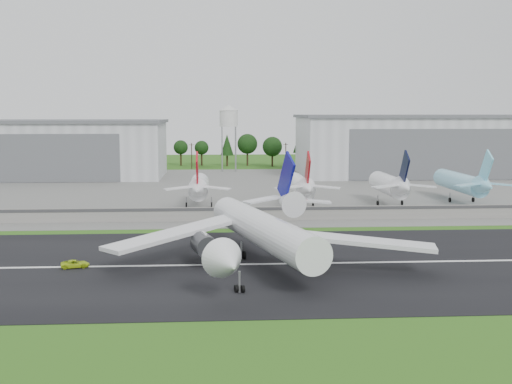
{
  "coord_description": "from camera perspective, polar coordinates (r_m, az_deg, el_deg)",
  "views": [
    {
      "loc": [
        -10.85,
        -98.85,
        26.45
      ],
      "look_at": [
        -2.09,
        40.0,
        9.0
      ],
      "focal_mm": 45.0,
      "sensor_mm": 36.0,
      "label": 1
    }
  ],
  "objects": [
    {
      "name": "runway",
      "position": [
        112.54,
        2.04,
        -6.42
      ],
      "size": [
        320.0,
        60.0,
        0.1
      ],
      "primitive_type": "cube",
      "color": "black",
      "rests_on": "ground"
    },
    {
      "name": "parked_jet_navy",
      "position": [
        183.3,
        11.97,
        0.62
      ],
      "size": [
        7.36,
        31.29,
        16.6
      ],
      "color": "white",
      "rests_on": "ground"
    },
    {
      "name": "apron",
      "position": [
        220.71,
        -0.76,
        0.28
      ],
      "size": [
        320.0,
        150.0,
        0.1
      ],
      "primitive_type": "cube",
      "color": "slate",
      "rests_on": "ground"
    },
    {
      "name": "runway_centerline",
      "position": [
        112.52,
        2.04,
        -6.39
      ],
      "size": [
        220.0,
        1.0,
        0.02
      ],
      "primitive_type": "cube",
      "color": "white",
      "rests_on": "runway"
    },
    {
      "name": "treeline",
      "position": [
        315.15,
        -1.62,
        2.33
      ],
      "size": [
        320.0,
        16.0,
        22.0
      ],
      "primitive_type": null,
      "color": "black",
      "rests_on": "ground"
    },
    {
      "name": "hangar_west",
      "position": [
        273.09,
        -18.31,
        3.68
      ],
      "size": [
        97.0,
        44.0,
        23.2
      ],
      "color": "silver",
      "rests_on": "ground"
    },
    {
      "name": "parked_jet_skyblue",
      "position": [
        195.26,
        18.01,
        0.79
      ],
      "size": [
        7.36,
        37.29,
        16.56
      ],
      "color": "#8CD6F2",
      "rests_on": "ground"
    },
    {
      "name": "main_airliner",
      "position": [
        110.84,
        0.56,
        -4.07
      ],
      "size": [
        55.3,
        58.43,
        18.17
      ],
      "rotation": [
        0.0,
        0.0,
        3.41
      ],
      "color": "white",
      "rests_on": "runway"
    },
    {
      "name": "ground_vehicle",
      "position": [
        113.87,
        -15.78,
        -6.17
      ],
      "size": [
        5.12,
        3.19,
        1.32
      ],
      "primitive_type": "imported",
      "rotation": [
        0.0,
        0.0,
        1.79
      ],
      "color": "#B4D318",
      "rests_on": "runway"
    },
    {
      "name": "parked_jet_red_a",
      "position": [
        176.64,
        -5.12,
        0.47
      ],
      "size": [
        7.36,
        31.29,
        16.48
      ],
      "color": "white",
      "rests_on": "ground"
    },
    {
      "name": "blast_fence",
      "position": [
        156.18,
        0.42,
        -1.93
      ],
      "size": [
        240.0,
        0.61,
        3.5
      ],
      "color": "gray",
      "rests_on": "ground"
    },
    {
      "name": "parked_jet_red_b",
      "position": [
        178.16,
        4.07,
        0.53
      ],
      "size": [
        7.36,
        31.29,
        16.48
      ],
      "color": "white",
      "rests_on": "ground"
    },
    {
      "name": "water_tower",
      "position": [
        283.92,
        -2.44,
        6.76
      ],
      "size": [
        8.4,
        8.4,
        29.4
      ],
      "color": "#99999E",
      "rests_on": "ground"
    },
    {
      "name": "hangar_east",
      "position": [
        277.74,
        14.44,
        4.07
      ],
      "size": [
        102.0,
        47.0,
        25.2
      ],
      "color": "silver",
      "rests_on": "ground"
    },
    {
      "name": "ground",
      "position": [
        102.91,
        2.59,
        -7.75
      ],
      "size": [
        600.0,
        600.0,
        0.0
      ],
      "primitive_type": "plane",
      "color": "#205614",
      "rests_on": "ground"
    },
    {
      "name": "utility_poles",
      "position": [
        300.22,
        -1.52,
        2.09
      ],
      "size": [
        230.0,
        3.0,
        12.0
      ],
      "primitive_type": null,
      "color": "black",
      "rests_on": "ground"
    }
  ]
}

